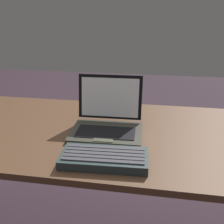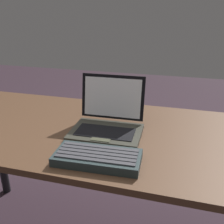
{
  "view_description": "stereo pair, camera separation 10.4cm",
  "coord_description": "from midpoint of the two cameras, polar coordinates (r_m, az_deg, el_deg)",
  "views": [
    {
      "loc": [
        0.19,
        -0.97,
        1.24
      ],
      "look_at": [
        0.04,
        -0.02,
        0.84
      ],
      "focal_mm": 40.9,
      "sensor_mm": 36.0,
      "label": 1
    },
    {
      "loc": [
        0.29,
        -0.94,
        1.24
      ],
      "look_at": [
        0.04,
        -0.02,
        0.84
      ],
      "focal_mm": 40.9,
      "sensor_mm": 36.0,
      "label": 2
    }
  ],
  "objects": [
    {
      "name": "external_keyboard",
      "position": [
        0.88,
        -5.17,
        -10.31
      ],
      "size": [
        0.3,
        0.15,
        0.04
      ],
      "color": "#263234",
      "rests_on": "desk"
    },
    {
      "name": "laptop_front",
      "position": [
        1.08,
        -3.79,
        -2.18
      ],
      "size": [
        0.3,
        0.25,
        0.22
      ],
      "color": "#303028",
      "rests_on": "desk"
    },
    {
      "name": "desk",
      "position": [
        1.15,
        -4.43,
        -8.14
      ],
      "size": [
        1.79,
        0.7,
        0.75
      ],
      "color": "#4D3321",
      "rests_on": "ground"
    }
  ]
}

